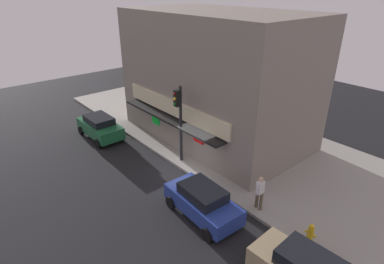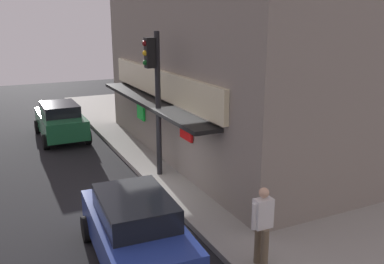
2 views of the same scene
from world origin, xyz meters
name	(u,v)px [view 1 (image 1 of 2)]	position (x,y,z in m)	size (l,w,h in m)	color
ground_plane	(185,173)	(0.00, 0.00, 0.00)	(51.12, 51.12, 0.00)	black
sidewalk	(243,145)	(0.00, 5.16, 0.08)	(34.08, 10.31, 0.17)	gray
corner_building	(216,77)	(-2.46, 4.83, 4.42)	(12.76, 8.07, 8.52)	gray
traffic_light	(179,115)	(-1.06, 0.49, 3.25)	(0.32, 0.58, 4.80)	black
fire_hydrant	(311,233)	(7.82, 0.52, 0.59)	(0.50, 0.26, 0.88)	gold
trash_can	(213,154)	(0.14, 2.13, 0.58)	(0.59, 0.59, 0.82)	#2D2D2D
pedestrian	(260,192)	(5.03, 0.55, 1.16)	(0.42, 0.54, 1.81)	brown
potted_plant_by_doorway	(189,144)	(-1.49, 1.62, 0.76)	(0.71, 0.71, 1.06)	#59595B
potted_plant_by_window	(166,130)	(-4.25, 1.72, 0.78)	(0.79, 0.79, 1.06)	gray
parked_car_blue	(202,201)	(3.48, -1.76, 0.84)	(4.10, 2.14, 1.62)	navy
parked_car_green	(100,127)	(-7.65, -1.64, 0.85)	(4.07, 2.03, 1.63)	#1E6038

